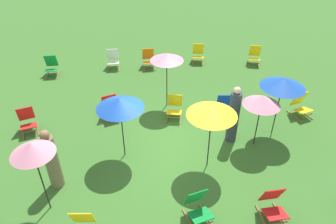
{
  "coord_description": "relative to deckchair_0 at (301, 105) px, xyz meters",
  "views": [
    {
      "loc": [
        -1.03,
        -6.93,
        6.12
      ],
      "look_at": [
        0.0,
        1.2,
        0.5
      ],
      "focal_mm": 33.66,
      "sensor_mm": 36.0,
      "label": 1
    }
  ],
  "objects": [
    {
      "name": "person_1",
      "position": [
        -2.67,
        -0.98,
        0.49
      ],
      "size": [
        0.34,
        0.34,
        1.83
      ],
      "rotation": [
        0.0,
        0.0,
        3.21
      ],
      "color": "#333847",
      "rests_on": "ground"
    },
    {
      "name": "deckchair_0",
      "position": [
        0.0,
        0.0,
        0.0
      ],
      "size": [
        0.67,
        0.86,
        0.83
      ],
      "rotation": [
        0.0,
        0.0,
        0.28
      ],
      "color": "olive",
      "rests_on": "ground"
    },
    {
      "name": "umbrella_5",
      "position": [
        -1.29,
        -0.84,
        1.42
      ],
      "size": [
        1.28,
        1.28,
        1.95
      ],
      "color": "black",
      "rests_on": "ground"
    },
    {
      "name": "umbrella_1",
      "position": [
        -2.04,
        -1.28,
        1.17
      ],
      "size": [
        1.04,
        1.04,
        1.69
      ],
      "color": "black",
      "rests_on": "ground"
    },
    {
      "name": "umbrella_0",
      "position": [
        -4.36,
        1.15,
        1.46
      ],
      "size": [
        1.1,
        1.1,
        1.94
      ],
      "color": "black",
      "rests_on": "ground"
    },
    {
      "name": "person_0",
      "position": [
        -7.6,
        -2.2,
        0.45
      ],
      "size": [
        0.47,
        0.47,
        1.74
      ],
      "rotation": [
        0.0,
        0.0,
        5.73
      ],
      "color": "#72664C",
      "rests_on": "ground"
    },
    {
      "name": "deckchair_2",
      "position": [
        -4.77,
        4.26,
        0.0
      ],
      "size": [
        0.51,
        0.78,
        0.83
      ],
      "rotation": [
        0.0,
        0.0,
        0.04
      ],
      "color": "olive",
      "rests_on": "ground"
    },
    {
      "name": "deckchair_11",
      "position": [
        -8.84,
        0.24,
        0.0
      ],
      "size": [
        0.68,
        0.87,
        0.83
      ],
      "rotation": [
        0.0,
        0.0,
        0.3
      ],
      "color": "olive",
      "rests_on": "ground"
    },
    {
      "name": "deckchair_12",
      "position": [
        -2.56,
        -3.81,
        0.0
      ],
      "size": [
        0.5,
        0.78,
        0.83
      ],
      "rotation": [
        0.0,
        0.0,
        0.04
      ],
      "color": "olive",
      "rests_on": "ground"
    },
    {
      "name": "deckchair_7",
      "position": [
        -6.27,
        4.41,
        0.0
      ],
      "size": [
        0.49,
        0.77,
        0.83
      ],
      "rotation": [
        0.0,
        0.0,
        -0.01
      ],
      "color": "olive",
      "rests_on": "ground"
    },
    {
      "name": "umbrella_2",
      "position": [
        -3.64,
        -2.0,
        1.44
      ],
      "size": [
        1.27,
        1.27,
        1.94
      ],
      "color": "black",
      "rests_on": "ground"
    },
    {
      "name": "deckchair_13",
      "position": [
        -4.2,
        0.43,
        0.0
      ],
      "size": [
        0.64,
        0.85,
        0.83
      ],
      "rotation": [
        0.0,
        0.0,
        -0.23
      ],
      "color": "olive",
      "rests_on": "ground"
    },
    {
      "name": "deckchair_10",
      "position": [
        -4.25,
        -3.66,
        0.0
      ],
      "size": [
        0.65,
        0.85,
        0.83
      ],
      "rotation": [
        0.0,
        0.0,
        0.25
      ],
      "color": "olive",
      "rests_on": "ground"
    },
    {
      "name": "ground_plane",
      "position": [
        -4.47,
        -1.21,
        -0.37
      ],
      "size": [
        40.0,
        40.0,
        0.0
      ],
      "primitive_type": "plane",
      "color": "#386B28"
    },
    {
      "name": "deckchair_6",
      "position": [
        -0.15,
        4.01,
        0.0
      ],
      "size": [
        0.68,
        0.87,
        0.83
      ],
      "rotation": [
        0.0,
        0.0,
        -0.31
      ],
      "color": "olive",
      "rests_on": "ground"
    },
    {
      "name": "deckchair_14",
      "position": [
        -2.57,
        0.19,
        0.0
      ],
      "size": [
        0.57,
        0.82,
        0.83
      ],
      "rotation": [
        0.0,
        0.0,
        -0.13
      ],
      "color": "olive",
      "rests_on": "ground"
    },
    {
      "name": "umbrella_3",
      "position": [
        -5.88,
        -1.28,
        1.39
      ],
      "size": [
        1.25,
        1.25,
        1.91
      ],
      "color": "black",
      "rests_on": "ground"
    },
    {
      "name": "deckchair_4",
      "position": [
        -2.55,
        4.52,
        0.0
      ],
      "size": [
        0.62,
        0.84,
        0.83
      ],
      "rotation": [
        0.0,
        0.0,
        -0.2
      ],
      "color": "olive",
      "rests_on": "ground"
    },
    {
      "name": "deckchair_3",
      "position": [
        -8.78,
        4.07,
        0.0
      ],
      "size": [
        0.5,
        0.77,
        0.83
      ],
      "rotation": [
        0.0,
        0.0,
        0.03
      ],
      "color": "olive",
      "rests_on": "ground"
    },
    {
      "name": "deckchair_5",
      "position": [
        -6.3,
        0.66,
        0.0
      ],
      "size": [
        0.68,
        0.87,
        0.83
      ],
      "rotation": [
        0.0,
        0.0,
        0.31
      ],
      "color": "olive",
      "rests_on": "ground"
    },
    {
      "name": "umbrella_4",
      "position": [
        -7.66,
        -2.93,
        1.48
      ],
      "size": [
        0.93,
        0.93,
        2.01
      ],
      "color": "black",
      "rests_on": "ground"
    }
  ]
}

